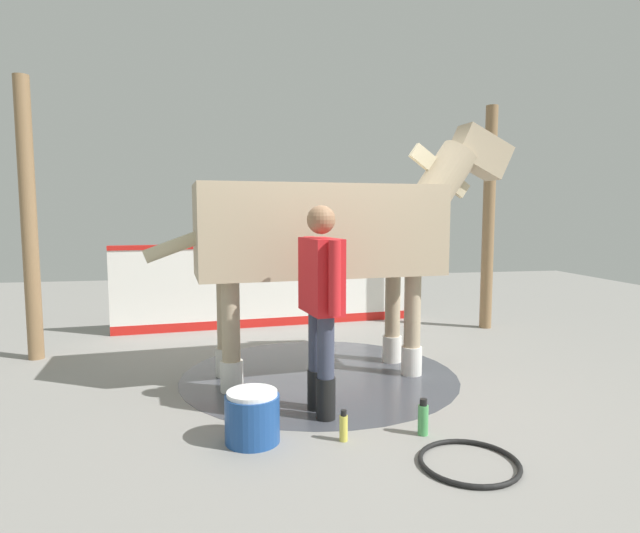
{
  "coord_description": "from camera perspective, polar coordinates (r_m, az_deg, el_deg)",
  "views": [
    {
      "loc": [
        -0.93,
        -4.82,
        1.57
      ],
      "look_at": [
        -0.12,
        -0.43,
        1.11
      ],
      "focal_mm": 29.38,
      "sensor_mm": 36.0,
      "label": 1
    }
  ],
  "objects": [
    {
      "name": "hose_coil",
      "position": [
        3.62,
        15.93,
        -19.8
      ],
      "size": [
        0.64,
        0.64,
        0.03
      ],
      "primitive_type": "torus",
      "color": "black",
      "rests_on": "ground"
    },
    {
      "name": "roof_post_near",
      "position": [
        7.44,
        17.89,
        4.96
      ],
      "size": [
        0.16,
        0.16,
        2.99
      ],
      "primitive_type": "cylinder",
      "color": "olive",
      "rests_on": "ground"
    },
    {
      "name": "handler",
      "position": [
        4.02,
        0.12,
        -3.26
      ],
      "size": [
        0.29,
        0.65,
        1.63
      ],
      "rotation": [
        0.0,
        0.0,
        3.3
      ],
      "color": "black",
      "rests_on": "ground"
    },
    {
      "name": "wet_patch",
      "position": [
        5.2,
        -0.09,
        -11.71
      ],
      "size": [
        2.67,
        2.67,
        0.0
      ],
      "primitive_type": "cylinder",
      "color": "#42444C",
      "rests_on": "ground"
    },
    {
      "name": "wash_bucket",
      "position": [
        3.77,
        -7.38,
        -15.92
      ],
      "size": [
        0.38,
        0.38,
        0.36
      ],
      "color": "#1E478C",
      "rests_on": "ground"
    },
    {
      "name": "roof_post_far",
      "position": [
        6.33,
        -29.13,
        4.4
      ],
      "size": [
        0.16,
        0.16,
        2.99
      ],
      "primitive_type": "cylinder",
      "color": "olive",
      "rests_on": "ground"
    },
    {
      "name": "bottle_shampoo",
      "position": [
        3.78,
        2.58,
        -17.04
      ],
      "size": [
        0.06,
        0.06,
        0.22
      ],
      "color": "#D8CC4C",
      "rests_on": "ground"
    },
    {
      "name": "horse",
      "position": [
        5.0,
        1.22,
        3.71
      ],
      "size": [
        3.63,
        1.07,
        2.47
      ],
      "rotation": [
        0.0,
        0.0,
        0.1
      ],
      "color": "tan",
      "rests_on": "ground"
    },
    {
      "name": "bottle_spray",
      "position": [
        3.94,
        11.16,
        -15.92
      ],
      "size": [
        0.07,
        0.07,
        0.26
      ],
      "color": "#4CA559",
      "rests_on": "ground"
    },
    {
      "name": "ground_plane",
      "position": [
        5.16,
        0.49,
        -12.01
      ],
      "size": [
        16.0,
        16.0,
        0.02
      ],
      "primitive_type": "cube",
      "color": "gray"
    },
    {
      "name": "barrier_wall",
      "position": [
        7.29,
        -5.14,
        -2.33
      ],
      "size": [
        4.24,
        0.51,
        1.16
      ],
      "color": "white",
      "rests_on": "ground"
    }
  ]
}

